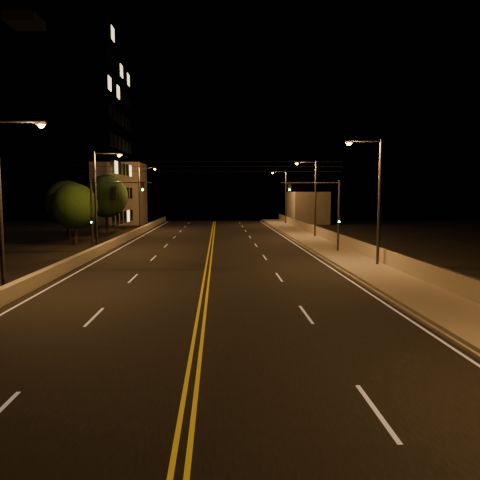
{
  "coord_description": "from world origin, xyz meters",
  "views": [
    {
      "loc": [
        0.76,
        -9.04,
        5.2
      ],
      "look_at": [
        2.0,
        18.0,
        2.5
      ],
      "focal_mm": 35.0,
      "sensor_mm": 36.0,
      "label": 1
    }
  ],
  "objects_px": {
    "streetlight_4": "(5,195)",
    "traffic_signal_left": "(104,208)",
    "building_tower": "(29,131)",
    "tree_2": "(106,196)",
    "streetlight_1": "(375,194)",
    "traffic_signal_right": "(327,208)",
    "streetlight_5": "(99,194)",
    "streetlight_2": "(313,194)",
    "streetlight_3": "(284,194)",
    "streetlight_6": "(141,194)",
    "tree_1": "(67,203)",
    "tree_0": "(75,206)"
  },
  "relations": [
    {
      "from": "streetlight_4",
      "to": "streetlight_2",
      "type": "bearing_deg",
      "value": 53.49
    },
    {
      "from": "streetlight_5",
      "to": "tree_1",
      "type": "relative_size",
      "value": 1.34
    },
    {
      "from": "traffic_signal_left",
      "to": "tree_2",
      "type": "height_order",
      "value": "tree_2"
    },
    {
      "from": "streetlight_6",
      "to": "streetlight_5",
      "type": "bearing_deg",
      "value": -90.0
    },
    {
      "from": "streetlight_1",
      "to": "tree_1",
      "type": "xyz_separation_m",
      "value": [
        -27.6,
        21.35,
        -0.97
      ]
    },
    {
      "from": "traffic_signal_right",
      "to": "traffic_signal_left",
      "type": "relative_size",
      "value": 1.0
    },
    {
      "from": "streetlight_2",
      "to": "streetlight_5",
      "type": "relative_size",
      "value": 1.0
    },
    {
      "from": "streetlight_4",
      "to": "tree_1",
      "type": "bearing_deg",
      "value": 101.97
    },
    {
      "from": "tree_2",
      "to": "traffic_signal_left",
      "type": "bearing_deg",
      "value": -77.31
    },
    {
      "from": "building_tower",
      "to": "tree_2",
      "type": "relative_size",
      "value": 3.65
    },
    {
      "from": "streetlight_5",
      "to": "tree_2",
      "type": "relative_size",
      "value": 1.16
    },
    {
      "from": "streetlight_4",
      "to": "tree_0",
      "type": "distance_m",
      "value": 24.48
    },
    {
      "from": "streetlight_1",
      "to": "tree_0",
      "type": "bearing_deg",
      "value": 147.06
    },
    {
      "from": "building_tower",
      "to": "tree_0",
      "type": "height_order",
      "value": "building_tower"
    },
    {
      "from": "building_tower",
      "to": "streetlight_5",
      "type": "bearing_deg",
      "value": -56.49
    },
    {
      "from": "streetlight_3",
      "to": "traffic_signal_left",
      "type": "bearing_deg",
      "value": -118.81
    },
    {
      "from": "streetlight_4",
      "to": "traffic_signal_right",
      "type": "distance_m",
      "value": 25.25
    },
    {
      "from": "traffic_signal_left",
      "to": "traffic_signal_right",
      "type": "bearing_deg",
      "value": 0.0
    },
    {
      "from": "streetlight_5",
      "to": "streetlight_2",
      "type": "bearing_deg",
      "value": 26.34
    },
    {
      "from": "streetlight_3",
      "to": "tree_1",
      "type": "bearing_deg",
      "value": -139.75
    },
    {
      "from": "streetlight_1",
      "to": "traffic_signal_right",
      "type": "height_order",
      "value": "streetlight_1"
    },
    {
      "from": "streetlight_1",
      "to": "streetlight_5",
      "type": "height_order",
      "value": "same"
    },
    {
      "from": "tree_0",
      "to": "tree_1",
      "type": "relative_size",
      "value": 0.94
    },
    {
      "from": "streetlight_4",
      "to": "streetlight_6",
      "type": "distance_m",
      "value": 41.5
    },
    {
      "from": "streetlight_5",
      "to": "streetlight_6",
      "type": "bearing_deg",
      "value": 90.0
    },
    {
      "from": "streetlight_6",
      "to": "tree_1",
      "type": "distance_m",
      "value": 13.9
    },
    {
      "from": "tree_2",
      "to": "building_tower",
      "type": "bearing_deg",
      "value": 175.03
    },
    {
      "from": "streetlight_4",
      "to": "streetlight_5",
      "type": "xyz_separation_m",
      "value": [
        0.0,
        18.34,
        0.0
      ]
    },
    {
      "from": "streetlight_1",
      "to": "streetlight_4",
      "type": "xyz_separation_m",
      "value": [
        -21.43,
        -7.72,
        0.0
      ]
    },
    {
      "from": "tree_2",
      "to": "streetlight_1",
      "type": "bearing_deg",
      "value": -50.63
    },
    {
      "from": "tree_1",
      "to": "tree_0",
      "type": "bearing_deg",
      "value": -65.39
    },
    {
      "from": "streetlight_1",
      "to": "building_tower",
      "type": "bearing_deg",
      "value": 138.0
    },
    {
      "from": "traffic_signal_left",
      "to": "streetlight_6",
      "type": "bearing_deg",
      "value": 92.41
    },
    {
      "from": "streetlight_4",
      "to": "streetlight_3",
      "type": "bearing_deg",
      "value": 67.77
    },
    {
      "from": "streetlight_6",
      "to": "traffic_signal_left",
      "type": "xyz_separation_m",
      "value": [
        1.09,
        -26.05,
        -1.17
      ]
    },
    {
      "from": "streetlight_6",
      "to": "traffic_signal_left",
      "type": "bearing_deg",
      "value": -87.59
    },
    {
      "from": "streetlight_2",
      "to": "building_tower",
      "type": "distance_m",
      "value": 38.18
    },
    {
      "from": "streetlight_3",
      "to": "streetlight_6",
      "type": "xyz_separation_m",
      "value": [
        -21.43,
        -10.93,
        0.0
      ]
    },
    {
      "from": "traffic_signal_right",
      "to": "traffic_signal_left",
      "type": "height_order",
      "value": "same"
    },
    {
      "from": "streetlight_1",
      "to": "building_tower",
      "type": "xyz_separation_m",
      "value": [
        -35.66,
        32.11,
        8.26
      ]
    },
    {
      "from": "streetlight_5",
      "to": "tree_0",
      "type": "distance_m",
      "value": 7.1
    },
    {
      "from": "streetlight_3",
      "to": "streetlight_5",
      "type": "xyz_separation_m",
      "value": [
        -21.43,
        -34.09,
        0.0
      ]
    },
    {
      "from": "streetlight_6",
      "to": "tree_2",
      "type": "height_order",
      "value": "streetlight_6"
    },
    {
      "from": "tree_2",
      "to": "traffic_signal_right",
      "type": "bearing_deg",
      "value": -44.24
    },
    {
      "from": "streetlight_4",
      "to": "traffic_signal_left",
      "type": "height_order",
      "value": "streetlight_4"
    },
    {
      "from": "streetlight_4",
      "to": "building_tower",
      "type": "distance_m",
      "value": 43.1
    },
    {
      "from": "streetlight_3",
      "to": "streetlight_4",
      "type": "distance_m",
      "value": 56.65
    },
    {
      "from": "streetlight_1",
      "to": "streetlight_5",
      "type": "relative_size",
      "value": 1.0
    },
    {
      "from": "streetlight_1",
      "to": "traffic_signal_right",
      "type": "bearing_deg",
      "value": 100.94
    },
    {
      "from": "building_tower",
      "to": "tree_2",
      "type": "bearing_deg",
      "value": -4.97
    }
  ]
}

